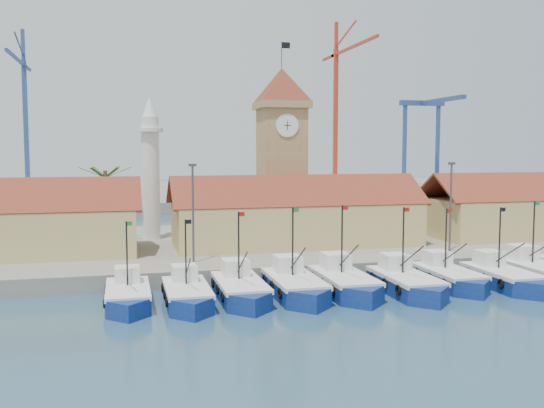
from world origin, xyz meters
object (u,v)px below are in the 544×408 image
object	(u,v)px
boat_0	(128,297)
minaret	(151,168)
boat_5	(407,285)
clock_tower	(282,148)

from	to	relation	value
boat_0	minaret	size ratio (longest dim) A/B	0.55
boat_5	clock_tower	distance (m)	26.97
boat_0	boat_5	xyz separation A→B (m)	(22.24, -1.45, 0.07)
boat_5	clock_tower	xyz separation A→B (m)	(-4.29, 24.16, 11.19)
clock_tower	boat_0	bearing A→B (deg)	-128.32
boat_0	clock_tower	world-z (taller)	clock_tower
boat_0	clock_tower	bearing A→B (deg)	51.68
minaret	clock_tower	bearing A→B (deg)	-7.61
boat_0	boat_5	size ratio (longest dim) A/B	0.90
boat_0	minaret	world-z (taller)	minaret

